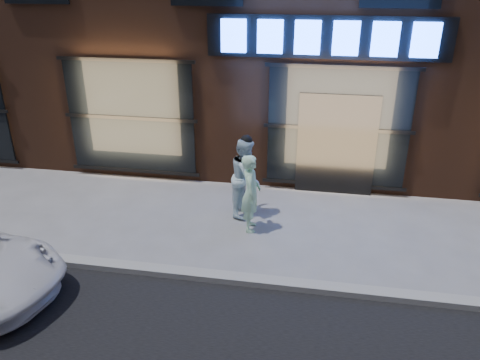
# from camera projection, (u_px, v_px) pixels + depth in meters

# --- Properties ---
(ground) EXTENTS (90.00, 90.00, 0.00)m
(ground) POSITION_uv_depth(u_px,v_px,m) (333.00, 292.00, 7.80)
(ground) COLOR slate
(ground) RESTS_ON ground
(curb) EXTENTS (60.00, 0.25, 0.12)m
(curb) POSITION_uv_depth(u_px,v_px,m) (333.00, 289.00, 7.78)
(curb) COLOR gray
(curb) RESTS_ON ground
(man_bowtie) EXTENTS (0.46, 0.64, 1.63)m
(man_bowtie) POSITION_uv_depth(u_px,v_px,m) (251.00, 193.00, 9.39)
(man_bowtie) COLOR #B6EFCD
(man_bowtie) RESTS_ON ground
(man_cap) EXTENTS (0.73, 0.90, 1.73)m
(man_cap) POSITION_uv_depth(u_px,v_px,m) (246.00, 177.00, 9.99)
(man_cap) COLOR white
(man_cap) RESTS_ON ground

